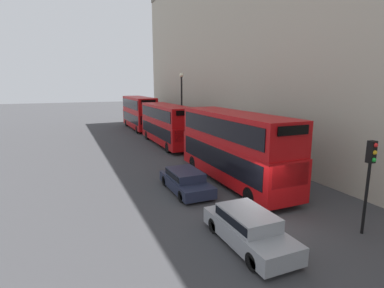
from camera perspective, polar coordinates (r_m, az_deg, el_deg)
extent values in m
plane|color=#38383A|center=(14.58, 13.37, -14.08)|extent=(200.00, 200.00, 0.00)
cube|color=#B20C0F|center=(19.15, 7.86, -2.99)|extent=(2.55, 10.47, 2.26)
cube|color=#B20C0F|center=(18.75, 8.03, 3.12)|extent=(2.50, 10.26, 1.86)
cube|color=black|center=(19.08, 7.88, -2.20)|extent=(2.59, 9.64, 1.27)
cube|color=black|center=(18.74, 8.03, 3.40)|extent=(2.59, 9.64, 1.11)
cube|color=black|center=(14.99, 18.25, -5.73)|extent=(2.17, 0.06, 1.13)
cube|color=black|center=(14.52, 18.77, 2.47)|extent=(1.78, 0.06, 0.45)
cylinder|color=black|center=(15.95, 11.06, -9.76)|extent=(0.30, 1.00, 1.00)
cylinder|color=black|center=(17.26, 17.33, -8.43)|extent=(0.30, 1.00, 1.00)
cylinder|color=black|center=(22.02, 0.38, -3.62)|extent=(0.30, 1.00, 1.00)
cylinder|color=black|center=(22.99, 5.53, -3.03)|extent=(0.30, 1.00, 1.00)
cube|color=#B20C0F|center=(30.96, -4.80, 2.34)|extent=(2.55, 10.54, 2.02)
cube|color=#B20C0F|center=(30.73, -4.85, 5.80)|extent=(2.50, 10.33, 1.73)
cube|color=black|center=(30.93, -4.80, 2.79)|extent=(2.59, 9.70, 1.13)
cube|color=black|center=(30.72, -4.86, 5.96)|extent=(2.59, 9.70, 1.04)
cube|color=black|center=(26.05, -1.14, 1.57)|extent=(2.17, 0.06, 1.01)
cube|color=black|center=(25.78, -1.16, 5.93)|extent=(1.78, 0.06, 0.41)
cylinder|color=black|center=(27.35, -4.55, -0.69)|extent=(0.30, 1.00, 1.00)
cylinder|color=black|center=(28.13, -0.21, -0.31)|extent=(0.30, 1.00, 1.00)
cylinder|color=black|center=(34.26, -8.51, 1.67)|extent=(0.30, 1.00, 1.00)
cylinder|color=black|center=(34.89, -4.94, 1.93)|extent=(0.30, 1.00, 1.00)
cube|color=#B20C0F|center=(42.48, -10.00, 4.71)|extent=(2.55, 10.32, 2.10)
cube|color=#B20C0F|center=(42.29, -10.09, 7.46)|extent=(2.50, 10.11, 1.99)
cube|color=black|center=(42.45, -10.01, 5.04)|extent=(2.59, 9.50, 1.17)
cube|color=black|center=(42.29, -10.10, 7.59)|extent=(2.59, 9.50, 1.20)
cube|color=black|center=(37.49, -8.19, 4.54)|extent=(2.17, 0.06, 1.05)
cube|color=black|center=(37.29, -8.29, 7.94)|extent=(1.78, 0.06, 0.48)
cylinder|color=black|center=(38.90, -10.34, 2.76)|extent=(0.30, 1.00, 1.00)
cylinder|color=black|center=(39.46, -7.16, 2.98)|extent=(0.30, 1.00, 1.00)
cylinder|color=black|center=(45.81, -12.37, 3.96)|extent=(0.30, 1.00, 1.00)
cylinder|color=black|center=(46.28, -9.63, 4.13)|extent=(0.30, 1.00, 1.00)
cube|color=gray|center=(12.32, 10.74, -16.27)|extent=(1.77, 4.44, 0.67)
cube|color=gray|center=(12.14, 10.55, -13.57)|extent=(1.56, 2.44, 0.52)
cube|color=black|center=(12.13, 10.55, -13.46)|extent=(1.59, 2.32, 0.33)
cylinder|color=black|center=(11.02, 11.51, -21.05)|extent=(0.22, 0.64, 0.64)
cylinder|color=black|center=(11.87, 18.03, -18.87)|extent=(0.22, 0.64, 0.64)
cylinder|color=black|center=(13.13, 4.22, -15.21)|extent=(0.22, 0.64, 0.64)
cylinder|color=black|center=(13.85, 10.09, -13.89)|extent=(0.22, 0.64, 0.64)
cube|color=#1E2338|center=(17.64, -1.18, -7.55)|extent=(1.83, 4.40, 0.59)
cube|color=#1E2338|center=(17.57, -1.32, -5.78)|extent=(1.61, 2.42, 0.49)
cube|color=black|center=(17.56, -1.32, -5.70)|extent=(1.65, 2.30, 0.31)
cylinder|color=black|center=(16.18, -1.96, -9.91)|extent=(0.22, 0.64, 0.64)
cylinder|color=black|center=(16.79, 3.24, -9.11)|extent=(0.22, 0.64, 0.64)
cylinder|color=black|center=(18.68, -5.13, -7.00)|extent=(0.22, 0.64, 0.64)
cylinder|color=black|center=(19.22, -0.53, -6.43)|extent=(0.22, 0.64, 0.64)
cylinder|color=black|center=(14.44, 30.18, -9.02)|extent=(0.12, 0.12, 3.08)
cube|color=black|center=(13.93, 30.99, -1.28)|extent=(0.30, 0.26, 0.90)
sphere|color=red|center=(13.79, 31.59, -0.18)|extent=(0.18, 0.18, 0.18)
sphere|color=gold|center=(13.85, 31.46, -1.40)|extent=(0.18, 0.18, 0.18)
sphere|color=green|center=(13.91, 31.33, -2.60)|extent=(0.18, 0.18, 0.18)
cylinder|color=black|center=(32.16, -1.98, 6.45)|extent=(0.18, 0.18, 6.89)
sphere|color=beige|center=(32.05, -2.03, 12.99)|extent=(0.44, 0.44, 0.44)
cylinder|color=#26262D|center=(44.48, -7.65, 4.28)|extent=(0.36, 0.36, 1.58)
sphere|color=tan|center=(44.38, -7.68, 5.43)|extent=(0.22, 0.22, 0.22)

